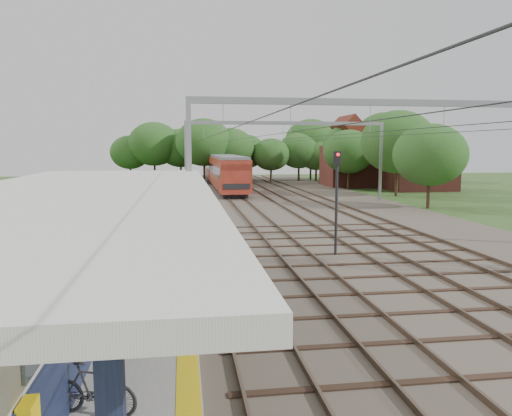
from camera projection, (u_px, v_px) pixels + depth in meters
ballast_bed at (305, 210)px, 38.26m from camera, size 18.00×90.00×0.10m
platform at (131, 259)px, 20.88m from camera, size 5.00×52.00×0.35m
yellow_stripe at (185, 253)px, 21.18m from camera, size 0.45×52.00×0.01m
station_building at (51, 250)px, 13.57m from camera, size 3.41×18.00×3.40m
canopy at (83, 195)px, 12.56m from camera, size 6.40×20.00×3.44m
rail_tracks at (273, 209)px, 37.89m from camera, size 11.80×88.00×0.15m
catenary_system at (315, 137)px, 32.87m from camera, size 17.22×88.00×7.00m
tree_band at (254, 146)px, 64.28m from camera, size 31.72×30.88×8.82m
house_near at (418, 163)px, 56.07m from camera, size 7.00×6.12×7.89m
house_far at (357, 160)px, 61.21m from camera, size 8.00×6.12×8.66m
person at (121, 284)px, 12.87m from camera, size 0.81×0.64×1.96m
bicycle at (93, 389)px, 8.33m from camera, size 1.61×0.92×0.93m
train at (221, 169)px, 62.55m from camera, size 2.91×36.18×3.82m
signal_post at (337, 189)px, 21.72m from camera, size 0.37×0.32×4.65m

